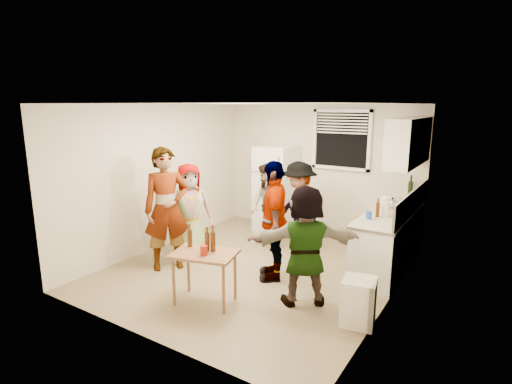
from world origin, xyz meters
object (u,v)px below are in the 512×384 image
Objects in this scene: serving_table at (206,302)px; guest_back_left at (267,248)px; kettle at (392,208)px; guest_grey at (191,256)px; refrigerator at (276,189)px; trash_bin at (358,304)px; guest_stripe at (170,267)px; guest_black at (273,277)px; guest_back_right at (298,251)px; beer_bottle_counter at (377,217)px; red_cup at (204,255)px; blue_cup at (369,219)px; wine_bottle at (409,199)px; beer_bottle_table at (213,251)px; guest_orange at (304,302)px.

guest_back_left is at bearing 99.11° from serving_table.
kettle is 0.14× the size of guest_grey.
refrigerator is 3.72m from trash_bin.
guest_stripe is 1.65m from guest_black.
beer_bottle_counter is at bearing 18.09° from guest_back_right.
kettle is 3.14m from red_cup.
guest_back_left reaches higher than guest_grey.
guest_stripe is (-2.70, -1.26, -0.90)m from blue_cup.
beer_bottle_table is at bearing -116.92° from wine_bottle.
red_cup is at bearing -75.78° from refrigerator.
blue_cup reaches higher than guest_back_left.
beer_bottle_table is at bearing -166.23° from trash_bin.
kettle is at bearing -26.70° from guest_grey.
trash_bin is 4.54× the size of red_cup.
wine_bottle reaches higher than beer_bottle_counter.
refrigerator reaches higher than guest_stripe.
wine_bottle reaches higher than guest_stripe.
beer_bottle_counter is 0.13× the size of guest_back_right.
kettle reaches higher than guest_back_left.
beer_bottle_table is at bearing -74.85° from refrigerator.
guest_grey is at bearing 141.97° from beer_bottle_table.
guest_back_left is (-2.08, -1.28, -0.90)m from wine_bottle.
kettle is at bearing 108.95° from guest_black.
refrigerator reaches higher than guest_grey.
guest_back_left reaches higher than guest_black.
beer_bottle_counter is 0.26× the size of serving_table.
red_cup is at bearing -45.92° from guest_black.
guest_back_left is 0.55m from guest_back_right.
refrigerator is 2.46m from kettle.
wine_bottle reaches higher than red_cup.
beer_bottle_table reaches higher than trash_bin.
guest_black is at bearing 71.97° from serving_table.
guest_orange is (0.71, -0.46, 0.00)m from guest_black.
refrigerator reaches higher than red_cup.
guest_back_left is at bearing -148.24° from wine_bottle.
serving_table is at bearing -76.35° from refrigerator.
guest_orange is at bearing -103.44° from wine_bottle.
beer_bottle_counter reaches higher than guest_stripe.
guest_back_right reaches higher than guest_orange.
wine_bottle reaches higher than guest_black.
blue_cup reaches higher than guest_stripe.
guest_back_left is 0.96× the size of guest_back_right.
beer_bottle_table is 0.17m from red_cup.
beer_bottle_table is 2.08× the size of red_cup.
trash_bin is at bearing -88.22° from wine_bottle.
serving_table is (-1.82, -0.54, -0.25)m from trash_bin.
wine_bottle reaches higher than guest_orange.
guest_black is (0.18, -1.15, 0.00)m from guest_back_right.
blue_cup is at bearing -78.74° from kettle.
wine_bottle reaches higher than guest_back_left.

